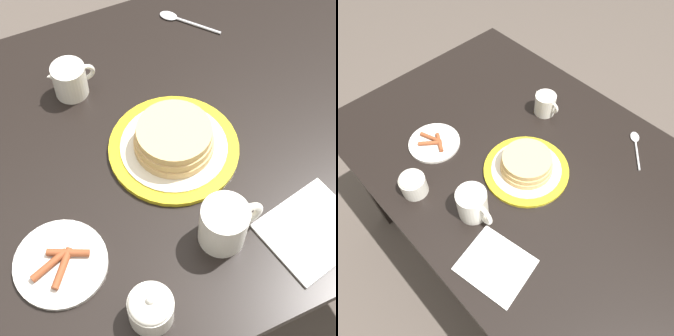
{
  "view_description": "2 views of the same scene",
  "coord_description": "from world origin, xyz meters",
  "views": [
    {
      "loc": [
        -0.31,
        -0.59,
        1.64
      ],
      "look_at": [
        -0.08,
        -0.09,
        0.77
      ],
      "focal_mm": 55.0,
      "sensor_mm": 36.0,
      "label": 1
    },
    {
      "loc": [
        0.36,
        -0.51,
        1.61
      ],
      "look_at": [
        -0.08,
        -0.09,
        0.77
      ],
      "focal_mm": 35.0,
      "sensor_mm": 36.0,
      "label": 2
    }
  ],
  "objects": [
    {
      "name": "ground_plane",
      "position": [
        0.0,
        0.0,
        0.0
      ],
      "size": [
        8.0,
        8.0,
        0.0
      ],
      "primitive_type": "plane",
      "color": "#51473F"
    },
    {
      "name": "dining_table",
      "position": [
        0.0,
        0.0,
        0.63
      ],
      "size": [
        1.48,
        0.89,
        0.74
      ],
      "color": "black",
      "rests_on": "ground_plane"
    },
    {
      "name": "pancake_plate",
      "position": [
        -0.04,
        -0.03,
        0.76
      ],
      "size": [
        0.28,
        0.28,
        0.07
      ],
      "color": "gold",
      "rests_on": "dining_table"
    },
    {
      "name": "side_plate_bacon",
      "position": [
        -0.35,
        -0.18,
        0.74
      ],
      "size": [
        0.18,
        0.18,
        0.02
      ],
      "color": "silver",
      "rests_on": "dining_table"
    },
    {
      "name": "coffee_mug",
      "position": [
        -0.04,
        -0.26,
        0.79
      ],
      "size": [
        0.13,
        0.09,
        0.1
      ],
      "color": "silver",
      "rests_on": "dining_table"
    },
    {
      "name": "creamer_pitcher",
      "position": [
        -0.19,
        0.21,
        0.78
      ],
      "size": [
        0.11,
        0.08,
        0.09
      ],
      "color": "silver",
      "rests_on": "dining_table"
    },
    {
      "name": "sugar_bowl",
      "position": [
        -0.23,
        -0.34,
        0.78
      ],
      "size": [
        0.08,
        0.08,
        0.09
      ],
      "color": "silver",
      "rests_on": "dining_table"
    },
    {
      "name": "napkin",
      "position": [
        0.12,
        -0.32,
        0.74
      ],
      "size": [
        0.21,
        0.19,
        0.01
      ],
      "color": "white",
      "rests_on": "dining_table"
    },
    {
      "name": "spoon",
      "position": [
        0.14,
        0.33,
        0.74
      ],
      "size": [
        0.12,
        0.14,
        0.01
      ],
      "color": "silver",
      "rests_on": "dining_table"
    }
  ]
}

